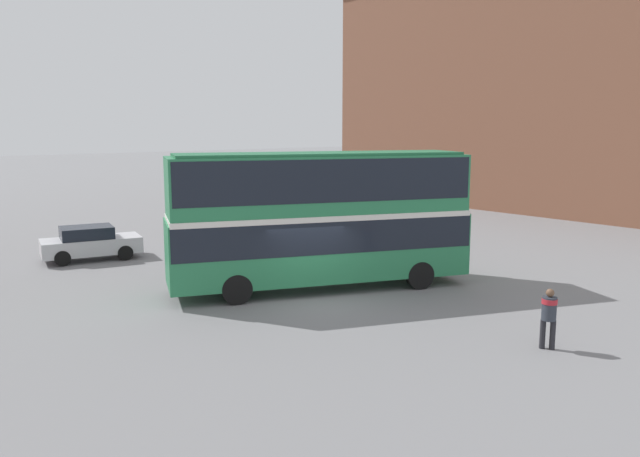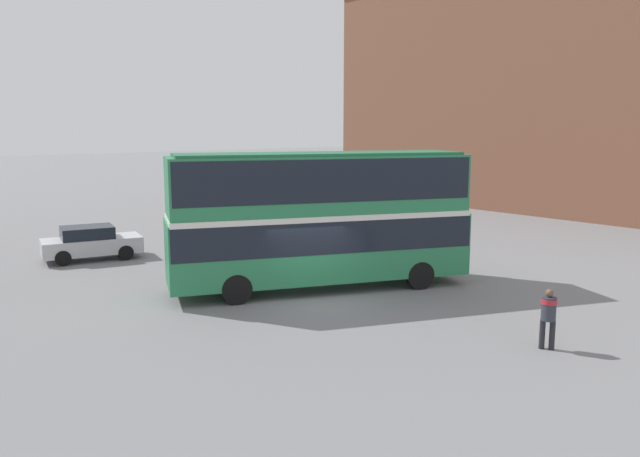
% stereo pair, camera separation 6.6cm
% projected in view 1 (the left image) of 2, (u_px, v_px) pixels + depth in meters
% --- Properties ---
extents(ground_plane, '(240.00, 240.00, 0.00)m').
position_uv_depth(ground_plane, '(317.00, 303.00, 20.92)').
color(ground_plane, slate).
extents(building_row_right, '(11.43, 37.06, 16.92)m').
position_uv_depth(building_row_right, '(579.00, 89.00, 43.51)').
color(building_row_right, brown).
rests_on(building_row_right, ground_plane).
extents(double_decker_bus, '(10.94, 6.57, 4.96)m').
position_uv_depth(double_decker_bus, '(320.00, 212.00, 22.36)').
color(double_decker_bus, '#287A4C').
rests_on(double_decker_bus, ground_plane).
extents(pedestrian_foreground, '(0.56, 0.56, 1.65)m').
position_uv_depth(pedestrian_foreground, '(549.00, 312.00, 16.48)').
color(pedestrian_foreground, '#232328').
rests_on(pedestrian_foreground, ground_plane).
extents(parked_car_kerb_near, '(4.70, 2.70, 1.60)m').
position_uv_depth(parked_car_kerb_near, '(308.00, 228.00, 31.57)').
color(parked_car_kerb_near, silver).
rests_on(parked_car_kerb_near, ground_plane).
extents(parked_car_kerb_far, '(4.47, 2.70, 1.50)m').
position_uv_depth(parked_car_kerb_far, '(90.00, 243.00, 27.64)').
color(parked_car_kerb_far, silver).
rests_on(parked_car_kerb_far, ground_plane).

